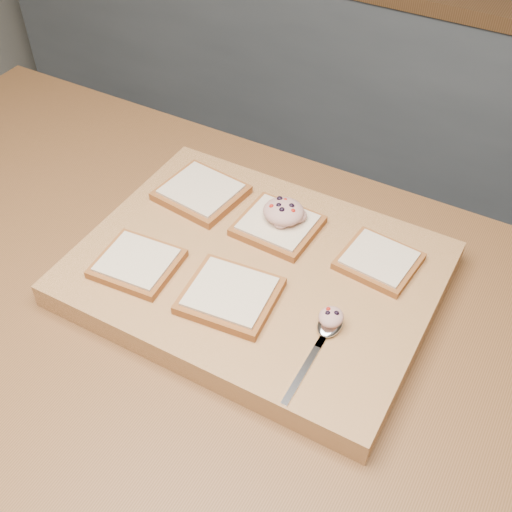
{
  "coord_description": "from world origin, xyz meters",
  "views": [
    {
      "loc": [
        0.16,
        -0.53,
        1.64
      ],
      "look_at": [
        -0.17,
        0.07,
        0.96
      ],
      "focal_mm": 45.0,
      "sensor_mm": 36.0,
      "label": 1
    }
  ],
  "objects_px": {
    "bread_far_center": "(278,225)",
    "spoon": "(327,331)",
    "cutting_board": "(256,274)",
    "tuna_salad_dollop": "(284,211)"
  },
  "relations": [
    {
      "from": "bread_far_center",
      "to": "spoon",
      "type": "relative_size",
      "value": 0.74
    },
    {
      "from": "cutting_board",
      "to": "tuna_salad_dollop",
      "type": "bearing_deg",
      "value": 91.93
    },
    {
      "from": "bread_far_center",
      "to": "spoon",
      "type": "distance_m",
      "value": 0.22
    },
    {
      "from": "bread_far_center",
      "to": "spoon",
      "type": "xyz_separation_m",
      "value": [
        0.16,
        -0.16,
        -0.0
      ]
    },
    {
      "from": "cutting_board",
      "to": "spoon",
      "type": "relative_size",
      "value": 3.16
    },
    {
      "from": "cutting_board",
      "to": "bread_far_center",
      "type": "distance_m",
      "value": 0.09
    },
    {
      "from": "cutting_board",
      "to": "bread_far_center",
      "type": "bearing_deg",
      "value": 95.24
    },
    {
      "from": "tuna_salad_dollop",
      "to": "spoon",
      "type": "xyz_separation_m",
      "value": [
        0.15,
        -0.16,
        -0.03
      ]
    },
    {
      "from": "bread_far_center",
      "to": "tuna_salad_dollop",
      "type": "bearing_deg",
      "value": 64.14
    },
    {
      "from": "cutting_board",
      "to": "tuna_salad_dollop",
      "type": "relative_size",
      "value": 8.02
    }
  ]
}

